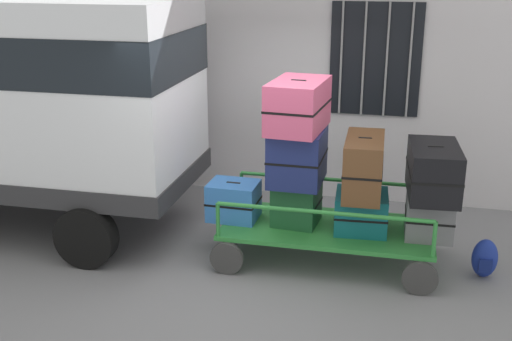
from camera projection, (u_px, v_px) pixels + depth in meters
name	position (u px, v px, depth m)	size (l,w,h in m)	color
ground_plane	(253.00, 257.00, 7.40)	(40.00, 40.00, 0.00)	gray
building_wall	(292.00, 18.00, 8.76)	(12.00, 0.38, 5.00)	silver
luggage_cart	(327.00, 232.00, 7.23)	(2.42, 1.22, 0.42)	#2D8438
cart_railing	(329.00, 199.00, 7.10)	(2.31, 1.09, 0.40)	#2D8438
suitcase_left_bottom	(234.00, 201.00, 7.37)	(0.58, 0.48, 0.44)	#3372C6
suitcase_midleft_bottom	(297.00, 202.00, 7.23)	(0.54, 0.54, 0.50)	#194C28
suitcase_midleft_middle	(298.00, 156.00, 7.06)	(0.59, 0.75, 0.61)	navy
suitcase_midleft_top	(298.00, 105.00, 6.84)	(0.63, 0.94, 0.55)	#CC4C72
suitcase_center_bottom	(361.00, 211.00, 7.07)	(0.61, 0.61, 0.43)	#0F5960
suitcase_center_middle	(364.00, 166.00, 6.88)	(0.43, 0.90, 0.63)	brown
suitcase_midright_bottom	(429.00, 215.00, 6.90)	(0.52, 0.54, 0.48)	slate
suitcase_midright_middle	(433.00, 171.00, 6.72)	(0.57, 0.94, 0.54)	black
backpack	(485.00, 259.00, 6.88)	(0.27, 0.22, 0.44)	navy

